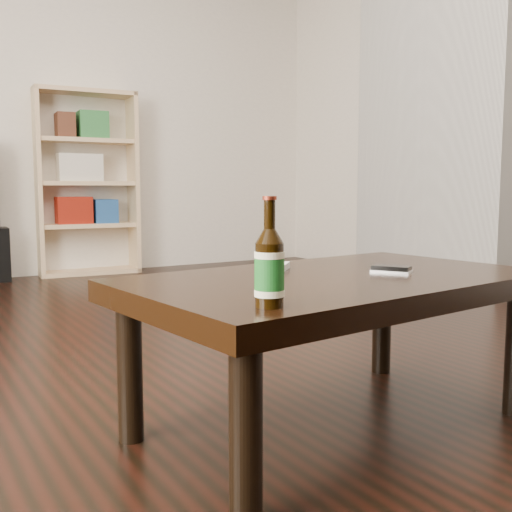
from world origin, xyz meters
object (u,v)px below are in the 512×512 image
bookshelf (84,180)px  phone (391,269)px  beer_bottle (269,268)px  coffee_table (335,296)px  remote (277,268)px

bookshelf → phone: 3.37m
beer_bottle → phone: bearing=22.8°
bookshelf → coffee_table: size_ratio=1.18×
bookshelf → coffee_table: bookshelf is taller
coffee_table → phone: 0.18m
phone → remote: (-0.25, 0.18, 0.00)m
beer_bottle → phone: beer_bottle is taller
coffee_table → remote: bearing=121.9°
coffee_table → bookshelf: bearing=85.0°
phone → remote: bearing=113.2°
coffee_table → beer_bottle: 0.48m
beer_bottle → bookshelf: bearing=79.4°
phone → bookshelf: bearing=56.2°
beer_bottle → coffee_table: bearing=34.9°
beer_bottle → remote: beer_bottle is taller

